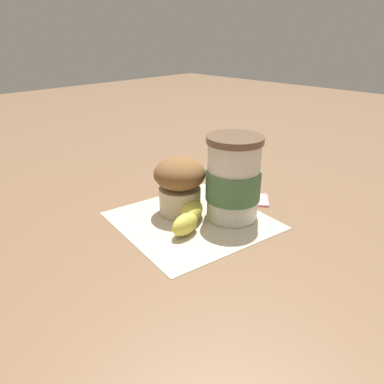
{
  "coord_description": "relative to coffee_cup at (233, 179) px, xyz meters",
  "views": [
    {
      "loc": [
        0.37,
        0.37,
        0.28
      ],
      "look_at": [
        0.0,
        0.0,
        0.05
      ],
      "focal_mm": 35.0,
      "sensor_mm": 36.0,
      "label": 1
    }
  ],
  "objects": [
    {
      "name": "muffin",
      "position": [
        0.05,
        -0.07,
        -0.01
      ],
      "size": [
        0.08,
        0.08,
        0.09
      ],
      "color": "beige",
      "rests_on": "paper_napkin"
    },
    {
      "name": "wooden_stirrer",
      "position": [
        -0.08,
        -0.1,
        -0.06
      ],
      "size": [
        0.08,
        0.09,
        0.0
      ],
      "primitive_type": "cube",
      "rotation": [
        0.0,
        0.0,
        3.99
      ],
      "color": "tan",
      "rests_on": "ground_plane"
    },
    {
      "name": "paper_napkin",
      "position": [
        0.05,
        -0.04,
        -0.06
      ],
      "size": [
        0.25,
        0.25,
        0.0
      ],
      "primitive_type": "cube",
      "rotation": [
        0.0,
        0.0,
        -0.17
      ],
      "color": "beige",
      "rests_on": "ground_plane"
    },
    {
      "name": "coffee_cup",
      "position": [
        0.0,
        0.0,
        0.0
      ],
      "size": [
        0.09,
        0.09,
        0.13
      ],
      "color": "silver",
      "rests_on": "paper_napkin"
    },
    {
      "name": "sugar_packet",
      "position": [
        -0.08,
        -0.0,
        -0.06
      ],
      "size": [
        0.06,
        0.06,
        0.01
      ],
      "primitive_type": "cube",
      "rotation": [
        0.0,
        0.0,
        3.8
      ],
      "color": "pink",
      "rests_on": "ground_plane"
    },
    {
      "name": "banana",
      "position": [
        0.04,
        -0.06,
        -0.05
      ],
      "size": [
        0.13,
        0.16,
        0.03
      ],
      "color": "#D6CC4C",
      "rests_on": "paper_napkin"
    },
    {
      "name": "ground_plane",
      "position": [
        0.05,
        -0.04,
        -0.07
      ],
      "size": [
        3.0,
        3.0,
        0.0
      ],
      "primitive_type": "plane",
      "color": "brown"
    }
  ]
}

